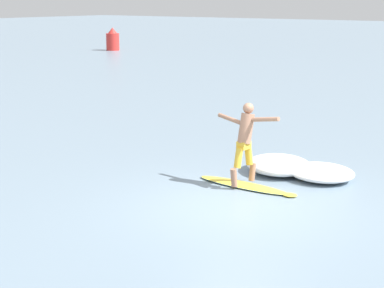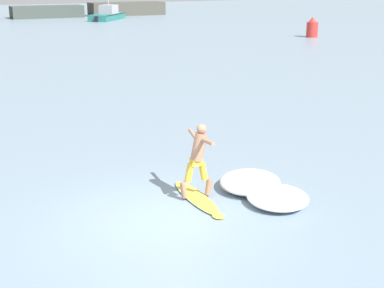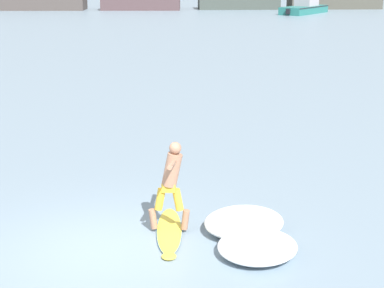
% 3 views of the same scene
% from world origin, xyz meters
% --- Properties ---
extents(ground_plane, '(200.00, 200.00, 0.00)m').
position_xyz_m(ground_plane, '(0.00, 0.00, 0.00)').
color(ground_plane, gray).
extents(rock_jetty_breakwater, '(64.28, 4.98, 5.42)m').
position_xyz_m(rock_jetty_breakwater, '(-6.39, 62.00, 0.82)').
color(rock_jetty_breakwater, '#3A4333').
rests_on(rock_jetty_breakwater, ground).
extents(surfboard, '(0.57, 2.42, 0.20)m').
position_xyz_m(surfboard, '(1.16, 0.64, 0.03)').
color(surfboard, yellow).
rests_on(surfboard, ground).
extents(surfer, '(0.80, 1.60, 1.72)m').
position_xyz_m(surfer, '(1.22, 0.68, 1.07)').
color(surfer, '#9B6D54').
rests_on(surfer, surfboard).
extents(small_boat_offshore, '(6.04, 6.88, 2.67)m').
position_xyz_m(small_boat_offshore, '(16.59, 54.98, 0.60)').
color(small_boat_offshore, '#226963').
rests_on(small_boat_offshore, ground).
extents(wave_foam_at_tail, '(2.17, 2.18, 0.37)m').
position_xyz_m(wave_foam_at_tail, '(2.59, 0.62, 0.19)').
color(wave_foam_at_tail, white).
rests_on(wave_foam_at_tail, ground).
extents(wave_foam_at_nose, '(1.92, 1.98, 0.30)m').
position_xyz_m(wave_foam_at_nose, '(2.69, -0.39, 0.15)').
color(wave_foam_at_nose, white).
rests_on(wave_foam_at_nose, ground).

